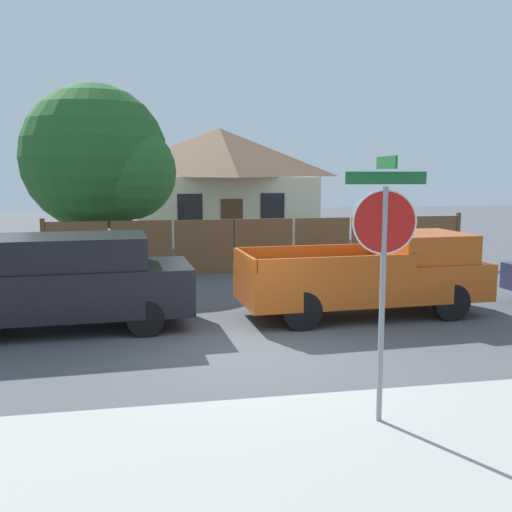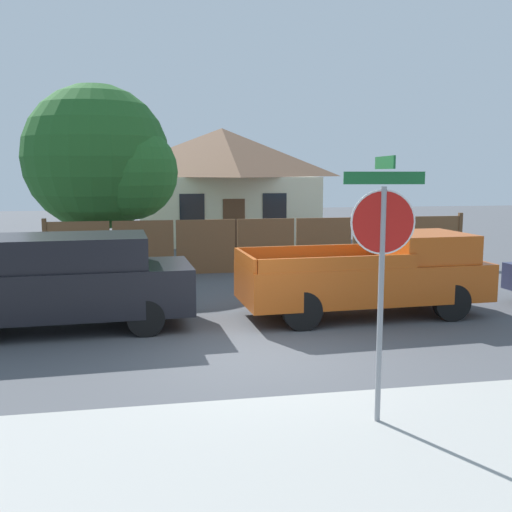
{
  "view_description": "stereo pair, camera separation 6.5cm",
  "coord_description": "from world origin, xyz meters",
  "px_view_note": "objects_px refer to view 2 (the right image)",
  "views": [
    {
      "loc": [
        -1.95,
        -9.77,
        3.11
      ],
      "look_at": [
        0.09,
        0.69,
        1.6
      ],
      "focal_mm": 42.0,
      "sensor_mm": 36.0,
      "label": 1
    },
    {
      "loc": [
        -1.89,
        -9.78,
        3.11
      ],
      "look_at": [
        0.09,
        0.69,
        1.6
      ],
      "focal_mm": 42.0,
      "sensor_mm": 36.0,
      "label": 2
    }
  ],
  "objects_px": {
    "red_suv": "(61,279)",
    "stop_sign": "(382,243)",
    "oak_tree": "(103,161)",
    "house": "(222,182)",
    "orange_pickup": "(372,275)"
  },
  "relations": [
    {
      "from": "house",
      "to": "oak_tree",
      "type": "height_order",
      "value": "oak_tree"
    },
    {
      "from": "house",
      "to": "orange_pickup",
      "type": "bearing_deg",
      "value": -85.54
    },
    {
      "from": "red_suv",
      "to": "orange_pickup",
      "type": "relative_size",
      "value": 0.95
    },
    {
      "from": "house",
      "to": "red_suv",
      "type": "height_order",
      "value": "house"
    },
    {
      "from": "oak_tree",
      "to": "red_suv",
      "type": "distance_m",
      "value": 8.02
    },
    {
      "from": "oak_tree",
      "to": "stop_sign",
      "type": "xyz_separation_m",
      "value": [
        4.01,
        -12.95,
        -1.19
      ]
    },
    {
      "from": "red_suv",
      "to": "stop_sign",
      "type": "height_order",
      "value": "stop_sign"
    },
    {
      "from": "oak_tree",
      "to": "stop_sign",
      "type": "relative_size",
      "value": 1.78
    },
    {
      "from": "oak_tree",
      "to": "orange_pickup",
      "type": "bearing_deg",
      "value": -51.6
    },
    {
      "from": "orange_pickup",
      "to": "stop_sign",
      "type": "xyz_separation_m",
      "value": [
        -2.03,
        -5.33,
        1.37
      ]
    },
    {
      "from": "red_suv",
      "to": "stop_sign",
      "type": "distance_m",
      "value": 7.04
    },
    {
      "from": "oak_tree",
      "to": "red_suv",
      "type": "xyz_separation_m",
      "value": [
        -0.43,
        -7.63,
        -2.43
      ]
    },
    {
      "from": "house",
      "to": "red_suv",
      "type": "xyz_separation_m",
      "value": [
        -5.25,
        -15.61,
        -1.62
      ]
    },
    {
      "from": "red_suv",
      "to": "house",
      "type": "bearing_deg",
      "value": 68.88
    },
    {
      "from": "red_suv",
      "to": "orange_pickup",
      "type": "bearing_deg",
      "value": -2.43
    }
  ]
}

